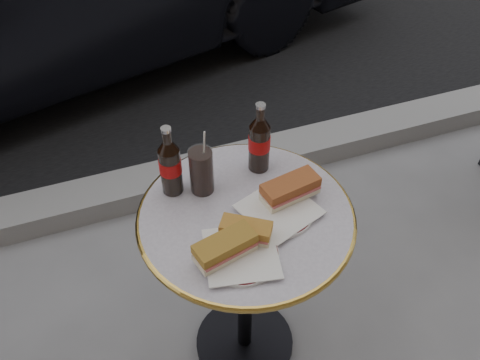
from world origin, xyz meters
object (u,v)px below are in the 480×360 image
object	(u,v)px
plate_left	(241,255)
plate_right	(279,211)
bistro_table	(245,288)
cola_bottle_right	(260,137)
cola_bottle_left	(170,160)
cola_glass	(201,171)

from	to	relation	value
plate_left	plate_right	world-z (taller)	same
bistro_table	plate_left	size ratio (longest dim) A/B	3.69
bistro_table	cola_bottle_right	world-z (taller)	cola_bottle_right
bistro_table	plate_left	bearing A→B (deg)	-115.22
bistro_table	plate_right	size ratio (longest dim) A/B	3.69
plate_right	cola_bottle_right	xyz separation A→B (m)	(0.01, 0.19, 0.11)
cola_bottle_left	cola_bottle_right	size ratio (longest dim) A/B	0.98
cola_bottle_right	cola_glass	size ratio (longest dim) A/B	1.61
plate_right	cola_bottle_left	xyz separation A→B (m)	(-0.26, 0.19, 0.11)
bistro_table	cola_bottle_left	xyz separation A→B (m)	(-0.17, 0.16, 0.48)
plate_left	cola_bottle_right	size ratio (longest dim) A/B	0.83
plate_left	cola_bottle_right	bearing A→B (deg)	61.18
plate_right	bistro_table	bearing A→B (deg)	164.12
bistro_table	cola_bottle_right	size ratio (longest dim) A/B	3.08
bistro_table	cola_bottle_left	size ratio (longest dim) A/B	3.15
plate_left	cola_glass	distance (m)	0.28
plate_left	cola_bottle_left	distance (m)	0.34
plate_right	cola_bottle_left	bearing A→B (deg)	143.82
plate_right	cola_glass	xyz separation A→B (m)	(-0.18, 0.16, 0.07)
cola_glass	cola_bottle_left	bearing A→B (deg)	161.79
plate_left	plate_right	size ratio (longest dim) A/B	1.00
cola_bottle_left	bistro_table	bearing A→B (deg)	-44.11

